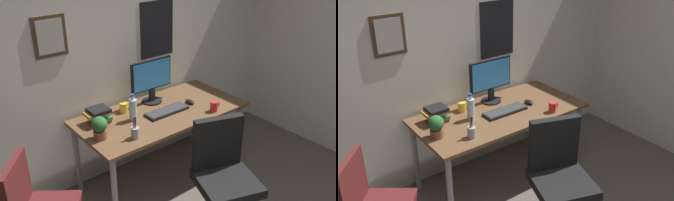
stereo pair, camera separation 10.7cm
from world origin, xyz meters
TOP-DOWN VIEW (x-y plane):
  - wall_back at (-0.00, 2.15)m, footprint 4.40×0.10m
  - desk at (0.28, 1.68)m, footprint 1.60×0.78m
  - office_chair at (0.28, 0.87)m, footprint 0.59×0.60m
  - monitor at (0.34, 1.91)m, footprint 0.46×0.20m
  - keyboard at (0.31, 1.63)m, footprint 0.43×0.15m
  - computer_mouse at (0.61, 1.64)m, footprint 0.06×0.11m
  - water_bottle at (-0.02, 1.70)m, footprint 0.07×0.07m
  - coffee_mug_near at (0.01, 1.89)m, footprint 0.11×0.08m
  - coffee_mug_far at (0.67, 1.38)m, footprint 0.11×0.07m
  - potted_plant at (-0.41, 1.61)m, footprint 0.13×0.13m
  - pen_cup at (-0.18, 1.43)m, footprint 0.07×0.07m
  - book_stack_left at (-0.28, 1.86)m, footprint 0.22×0.17m

SIDE VIEW (x-z plane):
  - office_chair at x=0.28m, z-range 0.05..1.00m
  - desk at x=0.28m, z-range 0.30..1.05m
  - keyboard at x=0.31m, z-range 0.75..0.77m
  - computer_mouse at x=0.61m, z-range 0.75..0.78m
  - coffee_mug_near at x=0.01m, z-range 0.75..0.84m
  - coffee_mug_far at x=0.67m, z-range 0.75..0.84m
  - pen_cup at x=-0.18m, z-range 0.70..0.90m
  - book_stack_left at x=-0.28m, z-range 0.75..0.89m
  - potted_plant at x=-0.41m, z-range 0.76..0.95m
  - water_bottle at x=-0.02m, z-range 0.73..0.98m
  - monitor at x=0.34m, z-range 0.77..1.21m
  - wall_back at x=0.00m, z-range 0.00..2.60m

